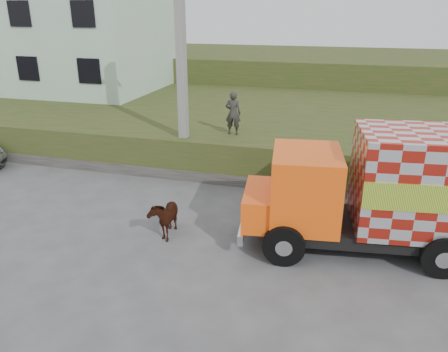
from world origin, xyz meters
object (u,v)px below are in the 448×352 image
(utility_pole, at_px, (182,66))
(cow, at_px, (165,216))
(pedestrian, at_px, (233,113))
(cargo_truck, at_px, (404,192))

(utility_pole, xyz_separation_m, cow, (1.10, -4.54, -3.51))
(cow, bearing_deg, pedestrian, 76.55)
(cargo_truck, distance_m, pedestrian, 7.28)
(cow, distance_m, pedestrian, 5.71)
(pedestrian, bearing_deg, cow, 81.84)
(cargo_truck, xyz_separation_m, pedestrian, (-5.63, 4.57, 0.65))
(utility_pole, height_order, pedestrian, utility_pole)
(cargo_truck, relative_size, pedestrian, 4.62)
(utility_pole, height_order, cargo_truck, utility_pole)
(utility_pole, distance_m, cow, 5.84)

